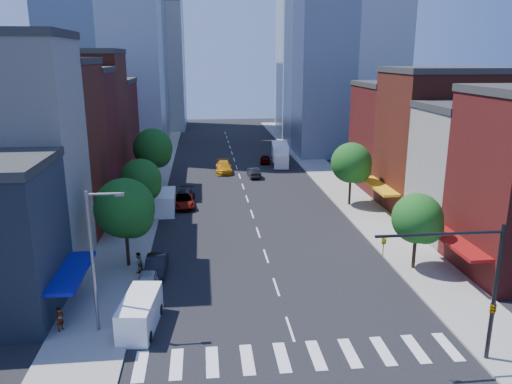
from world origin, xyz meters
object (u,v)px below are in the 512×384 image
(parked_car_second, at_px, (156,266))
(box_truck, at_px, (280,155))
(traffic_car_oncoming, at_px, (254,172))
(pedestrian_far, at_px, (138,263))
(parked_car_third, at_px, (184,201))
(cargo_van_near, at_px, (140,314))
(parked_car_front, at_px, (147,283))
(cargo_van_far, at_px, (165,202))
(traffic_car_far, at_px, (265,159))
(taxi, at_px, (224,167))
(pedestrian_near, at_px, (60,319))
(parked_car_rear, at_px, (184,197))

(parked_car_second, bearing_deg, box_truck, 70.42)
(traffic_car_oncoming, bearing_deg, pedestrian_far, 65.27)
(parked_car_second, distance_m, box_truck, 43.21)
(parked_car_third, relative_size, cargo_van_near, 0.97)
(parked_car_third, bearing_deg, parked_car_front, -101.34)
(cargo_van_far, relative_size, traffic_car_far, 1.39)
(parked_car_front, xyz_separation_m, traffic_car_far, (14.31, 44.28, -0.01))
(parked_car_second, height_order, cargo_van_near, cargo_van_near)
(traffic_car_oncoming, height_order, traffic_car_far, traffic_car_oncoming)
(cargo_van_far, relative_size, traffic_car_oncoming, 1.28)
(cargo_van_far, bearing_deg, taxi, 68.08)
(parked_car_front, relative_size, pedestrian_near, 2.53)
(parked_car_third, bearing_deg, box_truck, 50.51)
(parked_car_second, distance_m, pedestrian_far, 1.43)
(cargo_van_near, xyz_separation_m, traffic_car_far, (14.25, 49.58, -0.38))
(parked_car_third, xyz_separation_m, parked_car_rear, (0.00, 1.81, 0.04))
(cargo_van_far, bearing_deg, cargo_van_near, -90.76)
(parked_car_second, distance_m, traffic_car_oncoming, 33.73)
(cargo_van_near, bearing_deg, taxi, 87.06)
(traffic_car_far, bearing_deg, pedestrian_near, 76.14)
(cargo_van_far, distance_m, taxi, 20.33)
(parked_car_front, bearing_deg, pedestrian_near, -131.49)
(parked_car_front, distance_m, parked_car_third, 21.13)
(taxi, bearing_deg, parked_car_rear, -108.99)
(taxi, xyz_separation_m, box_truck, (9.19, 4.70, 0.72))
(parked_car_front, bearing_deg, parked_car_second, 83.34)
(parked_car_third, distance_m, pedestrian_far, 18.22)
(parked_car_rear, bearing_deg, cargo_van_far, -111.63)
(cargo_van_far, xyz_separation_m, box_truck, (16.51, 23.66, 0.41))
(parked_car_front, xyz_separation_m, box_truck, (16.55, 42.94, 0.87))
(parked_car_third, relative_size, box_truck, 0.60)
(parked_car_third, xyz_separation_m, pedestrian_far, (-3.00, -17.97, 0.30))
(traffic_car_far, bearing_deg, parked_car_front, 79.36)
(traffic_car_far, relative_size, pedestrian_near, 2.49)
(parked_car_front, bearing_deg, taxi, 80.29)
(box_truck, distance_m, pedestrian_near, 52.70)
(box_truck, bearing_deg, traffic_car_far, 155.08)
(pedestrian_far, bearing_deg, parked_car_front, 48.41)
(parked_car_third, distance_m, parked_car_rear, 1.81)
(pedestrian_far, bearing_deg, cargo_van_near, 37.54)
(parked_car_third, height_order, box_truck, box_truck)
(parked_car_third, height_order, traffic_car_far, parked_car_third)
(parked_car_front, xyz_separation_m, cargo_van_far, (0.04, 19.28, 0.46))
(parked_car_rear, xyz_separation_m, traffic_car_far, (12.31, 21.44, -0.07))
(taxi, bearing_deg, traffic_car_oncoming, -40.28)
(cargo_van_near, distance_m, box_truck, 50.99)
(parked_car_third, height_order, traffic_car_oncoming, traffic_car_oncoming)
(parked_car_front, relative_size, taxi, 0.70)
(traffic_car_far, xyz_separation_m, pedestrian_far, (-15.31, -41.22, 0.33))
(parked_car_second, xyz_separation_m, taxi, (6.97, 35.36, 0.09))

